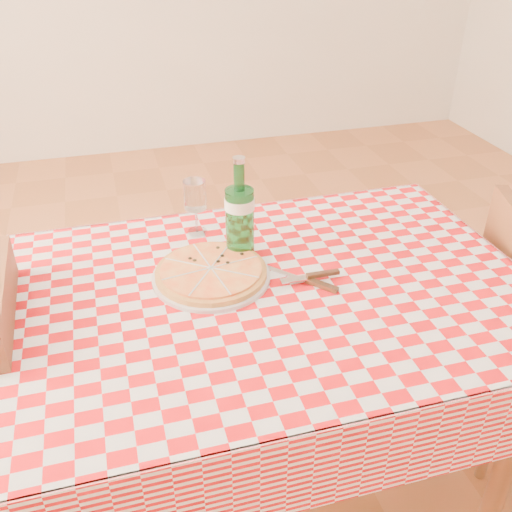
{
  "coord_description": "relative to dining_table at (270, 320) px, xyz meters",
  "views": [
    {
      "loc": [
        -0.34,
        -1.09,
        1.56
      ],
      "look_at": [
        -0.02,
        0.06,
        0.82
      ],
      "focal_mm": 40.0,
      "sensor_mm": 36.0,
      "label": 1
    }
  ],
  "objects": [
    {
      "name": "wine_glass",
      "position": [
        -0.12,
        0.32,
        0.18
      ],
      "size": [
        0.08,
        0.08,
        0.16
      ],
      "primitive_type": null,
      "rotation": [
        0.0,
        0.0,
        -0.38
      ],
      "color": "white",
      "rests_on": "tablecloth"
    },
    {
      "name": "cutlery",
      "position": [
        0.09,
        0.0,
        0.11
      ],
      "size": [
        0.27,
        0.24,
        0.02
      ],
      "primitive_type": null,
      "rotation": [
        0.0,
        0.0,
        -0.36
      ],
      "color": "silver",
      "rests_on": "tablecloth"
    },
    {
      "name": "tablecloth",
      "position": [
        0.0,
        0.0,
        0.09
      ],
      "size": [
        1.3,
        0.9,
        0.01
      ],
      "primitive_type": "cube",
      "color": "#B30B0F",
      "rests_on": "dining_table"
    },
    {
      "name": "pizza_plate",
      "position": [
        -0.13,
        0.08,
        0.12
      ],
      "size": [
        0.34,
        0.34,
        0.04
      ],
      "primitive_type": null,
      "rotation": [
        0.0,
        0.0,
        0.16
      ],
      "color": "#D48B46",
      "rests_on": "tablecloth"
    },
    {
      "name": "water_bottle",
      "position": [
        -0.03,
        0.17,
        0.24
      ],
      "size": [
        0.08,
        0.08,
        0.28
      ],
      "primitive_type": null,
      "rotation": [
        0.0,
        0.0,
        0.06
      ],
      "color": "#186124",
      "rests_on": "tablecloth"
    },
    {
      "name": "dining_table",
      "position": [
        0.0,
        0.0,
        0.0
      ],
      "size": [
        1.2,
        0.8,
        0.75
      ],
      "color": "brown",
      "rests_on": "ground"
    }
  ]
}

